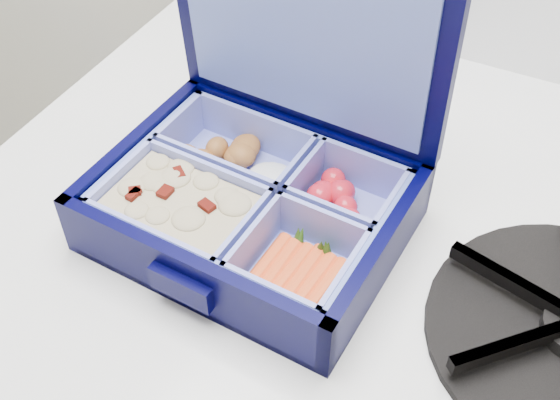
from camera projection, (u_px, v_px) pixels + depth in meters
The scene contains 3 objects.
bento_box at pixel (251, 207), 0.51m from camera, with size 0.21×0.17×0.05m, color black, non-canonical shape.
burner_grate_rear at pixel (320, 88), 0.63m from camera, with size 0.16×0.16×0.02m, color black.
fork at pixel (329, 132), 0.60m from camera, with size 0.02×0.17×0.01m, color silver, non-canonical shape.
Camera 1 is at (0.72, 1.32, 1.38)m, focal length 45.00 mm.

